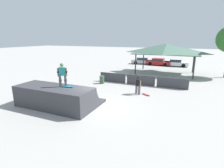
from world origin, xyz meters
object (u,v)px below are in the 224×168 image
skateboard_on_ground (146,95)px  parked_car_silver (143,61)px  skater_on_deck (62,73)px  skateboard_on_deck (68,86)px  bystander_walking (138,84)px  trash_bin (102,80)px  parked_car_white (176,63)px  parked_car_red (159,62)px

skateboard_on_ground → parked_car_silver: parked_car_silver is taller
skater_on_deck → skateboard_on_deck: bearing=-33.0°
bystander_walking → skateboard_on_ground: size_ratio=2.09×
skater_on_deck → trash_bin: 7.51m
trash_bin → parked_car_silver: (0.56, 16.46, 0.18)m
skateboard_on_deck → parked_car_white: (5.71, 23.13, -1.00)m
skater_on_deck → parked_car_red: (3.06, 23.22, -1.91)m
skater_on_deck → bystander_walking: bearing=14.4°
skateboard_on_deck → skateboard_on_ground: bearing=37.6°
bystander_walking → parked_car_red: (-1.07, 18.15, -0.35)m
skateboard_on_deck → bystander_walking: bearing=42.7°
parked_car_silver → parked_car_white: same height
skateboard_on_deck → parked_car_white: size_ratio=0.21×
parked_car_red → parked_car_white: same height
skateboard_on_ground → parked_car_red: size_ratio=0.17×
parked_car_silver → trash_bin: bearing=-100.5°
parked_car_white → bystander_walking: bearing=-97.5°
bystander_walking → trash_bin: (-4.67, 2.13, -0.53)m
skater_on_deck → parked_car_white: bearing=38.8°
trash_bin → parked_car_white: (6.65, 15.95, 0.18)m
skateboard_on_deck → parked_car_silver: bearing=80.0°
parked_car_red → parked_car_white: (3.05, -0.07, -0.00)m
skateboard_on_deck → parked_car_silver: (-0.39, 23.64, -1.00)m
parked_car_silver → parked_car_white: (6.09, -0.51, -0.00)m
trash_bin → parked_car_silver: bearing=88.0°
skateboard_on_deck → parked_car_red: skateboard_on_deck is taller
skateboard_on_ground → parked_car_silver: bearing=-46.9°
skateboard_on_deck → parked_car_red: size_ratio=0.19×
skateboard_on_ground → parked_car_red: parked_car_red is taller
parked_car_silver → parked_car_red: 3.08m
skateboard_on_ground → parked_car_white: bearing=-65.4°
skater_on_deck → trash_bin: (-0.55, 7.20, -2.09)m
parked_car_silver → bystander_walking: bearing=-86.1°
skater_on_deck → parked_car_silver: size_ratio=0.38×
bystander_walking → parked_car_silver: size_ratio=0.36×
trash_bin → parked_car_red: (3.61, 16.02, 0.18)m
skater_on_deck → trash_bin: bearing=57.9°
skateboard_on_deck → parked_car_red: bearing=72.6°
skateboard_on_ground → trash_bin: size_ratio=0.92×
parked_car_red → skateboard_on_ground: bearing=-78.2°
bystander_walking → skateboard_on_ground: bystander_walking is taller
skater_on_deck → trash_bin: skater_on_deck is taller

